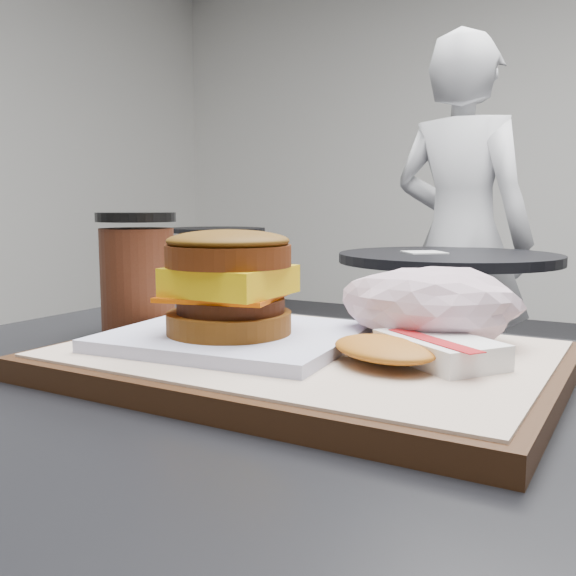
{
  "coord_description": "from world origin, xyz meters",
  "views": [
    {
      "loc": [
        0.23,
        -0.38,
        0.9
      ],
      "look_at": [
        -0.03,
        0.07,
        0.83
      ],
      "focal_mm": 40.0,
      "sensor_mm": 36.0,
      "label": 1
    }
  ],
  "objects_px": {
    "breakfast_sandwich": "(231,296)",
    "crumpled_wrapper": "(429,305)",
    "patron": "(460,241)",
    "serving_tray": "(306,360)",
    "neighbor_table": "(447,315)",
    "hash_brown": "(415,349)",
    "coffee_cup": "(138,275)"
  },
  "relations": [
    {
      "from": "patron",
      "to": "coffee_cup",
      "type": "bearing_deg",
      "value": 107.45
    },
    {
      "from": "neighbor_table",
      "to": "breakfast_sandwich",
      "type": "bearing_deg",
      "value": -80.06
    },
    {
      "from": "serving_tray",
      "to": "hash_brown",
      "type": "bearing_deg",
      "value": -4.14
    },
    {
      "from": "hash_brown",
      "to": "neighbor_table",
      "type": "distance_m",
      "value": 1.67
    },
    {
      "from": "breakfast_sandwich",
      "to": "patron",
      "type": "bearing_deg",
      "value": 100.05
    },
    {
      "from": "crumpled_wrapper",
      "to": "patron",
      "type": "xyz_separation_m",
      "value": [
        -0.5,
        1.96,
        -0.05
      ]
    },
    {
      "from": "hash_brown",
      "to": "crumpled_wrapper",
      "type": "height_order",
      "value": "crumpled_wrapper"
    },
    {
      "from": "patron",
      "to": "serving_tray",
      "type": "bearing_deg",
      "value": 113.57
    },
    {
      "from": "breakfast_sandwich",
      "to": "crumpled_wrapper",
      "type": "distance_m",
      "value": 0.16
    },
    {
      "from": "neighbor_table",
      "to": "hash_brown",
      "type": "bearing_deg",
      "value": -74.88
    },
    {
      "from": "crumpled_wrapper",
      "to": "neighbor_table",
      "type": "height_order",
      "value": "crumpled_wrapper"
    },
    {
      "from": "crumpled_wrapper",
      "to": "patron",
      "type": "relative_size",
      "value": 0.09
    },
    {
      "from": "breakfast_sandwich",
      "to": "hash_brown",
      "type": "height_order",
      "value": "breakfast_sandwich"
    },
    {
      "from": "breakfast_sandwich",
      "to": "hash_brown",
      "type": "relative_size",
      "value": 1.52
    },
    {
      "from": "serving_tray",
      "to": "crumpled_wrapper",
      "type": "relative_size",
      "value": 2.68
    },
    {
      "from": "patron",
      "to": "crumpled_wrapper",
      "type": "bearing_deg",
      "value": 116.11
    },
    {
      "from": "crumpled_wrapper",
      "to": "coffee_cup",
      "type": "bearing_deg",
      "value": -177.96
    },
    {
      "from": "breakfast_sandwich",
      "to": "neighbor_table",
      "type": "distance_m",
      "value": 1.66
    },
    {
      "from": "serving_tray",
      "to": "coffee_cup",
      "type": "relative_size",
      "value": 3.05
    },
    {
      "from": "serving_tray",
      "to": "patron",
      "type": "bearing_deg",
      "value": 101.72
    },
    {
      "from": "crumpled_wrapper",
      "to": "coffee_cup",
      "type": "xyz_separation_m",
      "value": [
        -0.31,
        -0.01,
        0.01
      ]
    },
    {
      "from": "breakfast_sandwich",
      "to": "crumpled_wrapper",
      "type": "height_order",
      "value": "breakfast_sandwich"
    },
    {
      "from": "breakfast_sandwich",
      "to": "crumpled_wrapper",
      "type": "relative_size",
      "value": 1.45
    },
    {
      "from": "serving_tray",
      "to": "crumpled_wrapper",
      "type": "height_order",
      "value": "crumpled_wrapper"
    },
    {
      "from": "breakfast_sandwich",
      "to": "patron",
      "type": "relative_size",
      "value": 0.13
    },
    {
      "from": "serving_tray",
      "to": "neighbor_table",
      "type": "distance_m",
      "value": 1.64
    },
    {
      "from": "breakfast_sandwich",
      "to": "coffee_cup",
      "type": "relative_size",
      "value": 1.65
    },
    {
      "from": "serving_tray",
      "to": "neighbor_table",
      "type": "xyz_separation_m",
      "value": [
        -0.34,
        1.59,
        -0.23
      ]
    },
    {
      "from": "serving_tray",
      "to": "breakfast_sandwich",
      "type": "bearing_deg",
      "value": -161.86
    },
    {
      "from": "serving_tray",
      "to": "neighbor_table",
      "type": "height_order",
      "value": "serving_tray"
    },
    {
      "from": "serving_tray",
      "to": "patron",
      "type": "xyz_separation_m",
      "value": [
        -0.42,
        2.03,
        -0.01
      ]
    },
    {
      "from": "hash_brown",
      "to": "breakfast_sandwich",
      "type": "bearing_deg",
      "value": -175.23
    }
  ]
}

